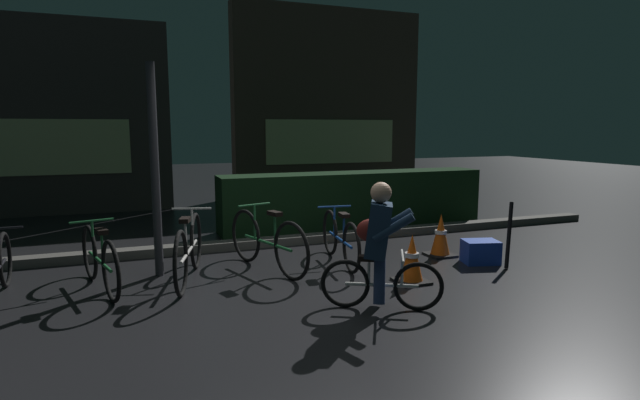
# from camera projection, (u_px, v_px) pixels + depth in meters

# --- Properties ---
(ground_plane) EXTENTS (40.00, 40.00, 0.00)m
(ground_plane) POSITION_uv_depth(u_px,v_px,m) (322.00, 290.00, 5.43)
(ground_plane) COLOR black
(sidewalk_curb) EXTENTS (12.00, 0.24, 0.12)m
(sidewalk_curb) POSITION_uv_depth(u_px,v_px,m) (270.00, 242.00, 7.46)
(sidewalk_curb) COLOR #56544F
(sidewalk_curb) RESTS_ON ground
(hedge_row) EXTENTS (4.80, 0.70, 0.97)m
(hedge_row) POSITION_uv_depth(u_px,v_px,m) (355.00, 200.00, 8.86)
(hedge_row) COLOR black
(hedge_row) RESTS_ON ground
(storefront_left) EXTENTS (5.48, 0.54, 3.91)m
(storefront_left) POSITION_uv_depth(u_px,v_px,m) (25.00, 118.00, 9.84)
(storefront_left) COLOR #383330
(storefront_left) RESTS_ON ground
(storefront_right) EXTENTS (4.92, 0.54, 4.71)m
(storefront_right) POSITION_uv_depth(u_px,v_px,m) (328.00, 104.00, 12.78)
(storefront_right) COLOR #42382D
(storefront_right) RESTS_ON ground
(street_post) EXTENTS (0.10, 0.10, 2.49)m
(street_post) POSITION_uv_depth(u_px,v_px,m) (155.00, 172.00, 5.80)
(street_post) COLOR #2D2D33
(street_post) RESTS_ON ground
(parked_bike_left_mid) EXTENTS (0.53, 1.55, 0.74)m
(parked_bike_left_mid) POSITION_uv_depth(u_px,v_px,m) (100.00, 260.00, 5.39)
(parked_bike_left_mid) COLOR black
(parked_bike_left_mid) RESTS_ON ground
(parked_bike_center_left) EXTENTS (0.55, 1.71, 0.81)m
(parked_bike_center_left) POSITION_uv_depth(u_px,v_px,m) (189.00, 250.00, 5.72)
(parked_bike_center_left) COLOR black
(parked_bike_center_left) RESTS_ON ground
(parked_bike_center_right) EXTENTS (0.59, 1.67, 0.80)m
(parked_bike_center_right) POSITION_uv_depth(u_px,v_px,m) (267.00, 242.00, 6.14)
(parked_bike_center_right) COLOR black
(parked_bike_center_right) RESTS_ON ground
(parked_bike_right_mid) EXTENTS (0.46, 1.56, 0.72)m
(parked_bike_right_mid) POSITION_uv_depth(u_px,v_px,m) (340.00, 238.00, 6.47)
(parked_bike_right_mid) COLOR black
(parked_bike_right_mid) RESTS_ON ground
(traffic_cone_near) EXTENTS (0.36, 0.36, 0.56)m
(traffic_cone_near) POSITION_uv_depth(u_px,v_px,m) (412.00, 259.00, 5.67)
(traffic_cone_near) COLOR black
(traffic_cone_near) RESTS_ON ground
(traffic_cone_far) EXTENTS (0.36, 0.36, 0.58)m
(traffic_cone_far) POSITION_uv_depth(u_px,v_px,m) (441.00, 236.00, 6.85)
(traffic_cone_far) COLOR black
(traffic_cone_far) RESTS_ON ground
(blue_crate) EXTENTS (0.51, 0.42, 0.30)m
(blue_crate) POSITION_uv_depth(u_px,v_px,m) (480.00, 252.00, 6.50)
(blue_crate) COLOR #193DB7
(blue_crate) RESTS_ON ground
(cyclist) EXTENTS (1.07, 0.67, 1.25)m
(cyclist) POSITION_uv_depth(u_px,v_px,m) (379.00, 245.00, 4.81)
(cyclist) COLOR black
(cyclist) RESTS_ON ground
(closed_umbrella) EXTENTS (0.28, 0.27, 0.81)m
(closed_umbrella) POSITION_uv_depth(u_px,v_px,m) (509.00, 235.00, 6.31)
(closed_umbrella) COLOR black
(closed_umbrella) RESTS_ON ground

